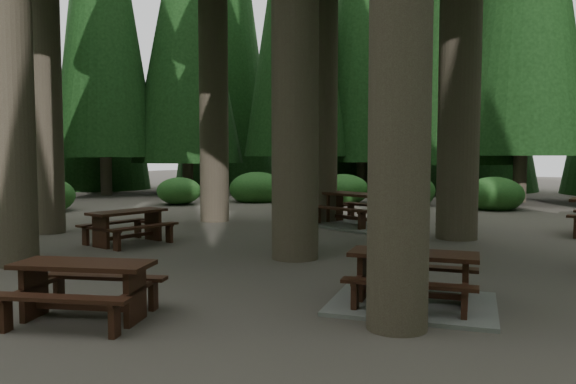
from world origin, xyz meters
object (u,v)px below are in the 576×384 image
Objects in this scene: picnic_table_a at (413,289)px; picnic_table_e at (84,282)px; picnic_table_b at (128,222)px; picnic_table_c at (356,214)px.

picnic_table_e is at bearing -152.63° from picnic_table_a.
picnic_table_b reaches higher than picnic_table_a.
picnic_table_c is 1.52× the size of picnic_table_e.
picnic_table_e is (-2.81, -2.72, 0.23)m from picnic_table_a.
picnic_table_b is at bearing 109.59° from picnic_table_e.
picnic_table_a is at bearing -42.48° from picnic_table_c.
picnic_table_c is at bearing -22.00° from picnic_table_b.
picnic_table_a is 1.41× the size of picnic_table_b.
picnic_table_a is 0.81× the size of picnic_table_c.
picnic_table_a is at bearing -95.95° from picnic_table_b.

